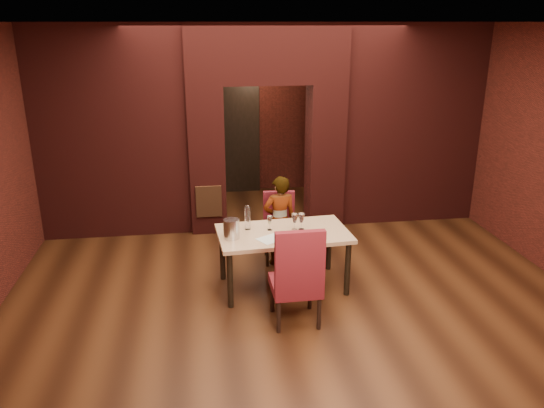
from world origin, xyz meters
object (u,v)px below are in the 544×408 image
Objects in this scene: wine_glass_a at (270,223)px; wine_glass_c at (301,222)px; person_seated at (280,221)px; potted_plant at (315,240)px; wine_glass_b at (295,222)px; wine_bucket at (231,229)px; chair_near at (295,273)px; water_bottle at (248,218)px; dining_table at (283,260)px; chair_far at (280,228)px.

wine_glass_a is 0.86× the size of wine_glass_c.
potted_plant is at bearing -165.96° from person_seated.
wine_glass_b reaches higher than wine_glass_a.
wine_bucket reaches higher than potted_plant.
chair_near reaches higher than wine_glass_b.
wine_glass_c reaches higher than wine_glass_a.
potted_plant is at bearing 61.50° from wine_glass_b.
chair_near is 1.10m from water_bottle.
wine_glass_b reaches higher than dining_table.
chair_far is at bearing 101.80° from wine_glass_c.
chair_far is 1.60m from chair_near.
wine_glass_a is at bearing -104.33° from chair_far.
chair_far is 0.82m from wine_glass_a.
wine_glass_c is at bearing 97.00° from person_seated.
wine_glass_b is (0.15, 0.05, 0.48)m from dining_table.
chair_near is 1.88m from potted_plant.
wine_bucket is (-0.71, -0.81, 0.24)m from person_seated.
potted_plant is (0.55, 0.14, -0.26)m from chair_far.
wine_bucket is 0.53× the size of potted_plant.
chair_near reaches higher than chair_far.
wine_bucket is (-0.79, -0.16, 0.01)m from wine_glass_b.
person_seated reaches higher than dining_table.
water_bottle is at bearing 40.97° from person_seated.
person_seated reaches higher than water_bottle.
chair_near is 5.60× the size of wine_glass_b.
water_bottle is at bearing 166.18° from wine_glass_a.
person_seated is 5.99× the size of wine_glass_c.
dining_table is 0.51m from wine_glass_b.
chair_far is 4.59× the size of wine_glass_c.
wine_glass_a is at bearing -13.82° from water_bottle.
chair_near is at bearing -105.14° from wine_glass_c.
potted_plant is (1.27, 1.03, -0.65)m from wine_bucket.
wine_bucket is at bearing -48.19° from chair_near.
person_seated is 6.97× the size of wine_glass_a.
chair_near is 0.93× the size of person_seated.
person_seated is at bearing 104.36° from wine_glass_c.
wine_bucket reaches higher than wine_glass_b.
potted_plant is at bearing 66.08° from wine_glass_c.
dining_table is 0.84m from chair_near.
potted_plant is (1.05, 0.77, -0.68)m from water_bottle.
wine_bucket is at bearing -170.29° from wine_glass_c.
dining_table is at bearing 9.55° from wine_bucket.
dining_table is 6.80× the size of wine_bucket.
chair_far is 0.84m from wine_glass_c.
wine_bucket reaches higher than dining_table.
chair_far reaches higher than wine_glass_b.
water_bottle is (-0.43, 0.96, 0.32)m from chair_near.
chair_far reaches higher than dining_table.
dining_table is at bearing 77.38° from person_seated.
wine_glass_b is (0.09, -0.66, 0.22)m from person_seated.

